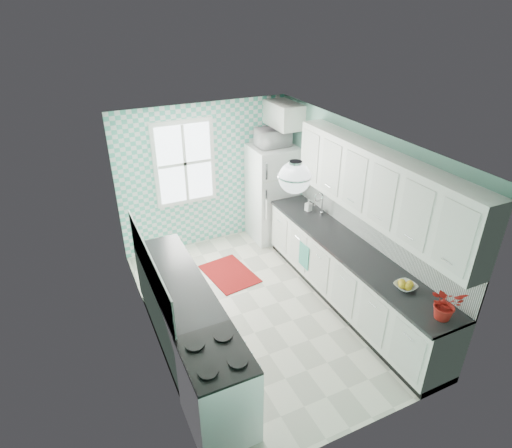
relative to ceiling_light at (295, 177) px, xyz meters
name	(u,v)px	position (x,y,z in m)	size (l,w,h in m)	color
floor	(260,309)	(0.00, 0.80, -2.33)	(3.00, 4.40, 0.02)	silver
ceiling	(261,139)	(0.00, 0.80, 0.19)	(3.00, 4.40, 0.02)	white
wall_back	(205,176)	(0.00, 3.01, -1.07)	(3.00, 0.02, 2.50)	#77B4A0
wall_front	(368,342)	(0.00, -1.41, -1.07)	(3.00, 0.02, 2.50)	#77B4A0
wall_left	(145,260)	(-1.51, 0.80, -1.07)	(0.02, 4.40, 2.50)	#77B4A0
wall_right	(355,211)	(1.51, 0.80, -1.07)	(0.02, 4.40, 2.50)	#77B4A0
accent_wall	(205,176)	(0.00, 2.99, -1.07)	(3.00, 0.01, 2.50)	#53BFA6
window	(185,163)	(-0.35, 2.96, -0.77)	(1.04, 0.05, 1.44)	white
backsplash_right	(371,227)	(1.49, 0.40, -1.13)	(0.02, 3.60, 0.51)	white
backsplash_left	(149,267)	(-1.49, 0.73, -1.13)	(0.02, 2.15, 0.51)	white
upper_cabinets_right	(379,186)	(1.33, 0.20, -0.42)	(0.33, 3.20, 0.90)	white
upper_cabinet_fridge	(283,115)	(1.30, 2.63, -0.07)	(0.40, 0.74, 0.40)	white
ceiling_light	(295,177)	(0.00, 0.00, 0.00)	(0.34, 0.34, 0.35)	silver
base_cabinets_right	(348,276)	(1.20, 0.40, -1.87)	(0.60, 3.60, 0.90)	white
countertop_right	(351,249)	(1.19, 0.40, -1.40)	(0.63, 3.60, 0.04)	black
base_cabinets_left	(179,310)	(-1.20, 0.73, -1.87)	(0.60, 2.15, 0.90)	white
countertop_left	(176,279)	(-1.19, 0.73, -1.40)	(0.63, 2.15, 0.04)	black
fridge	(272,193)	(1.11, 2.63, -1.45)	(0.76, 0.75, 1.74)	silver
stove	(218,389)	(-1.20, -0.70, -1.82)	(0.64, 0.80, 0.96)	white
sink	(313,217)	(1.20, 1.40, -1.39)	(0.43, 0.36, 0.53)	silver
rug	(229,274)	(-0.08, 1.78, -2.32)	(0.66, 0.95, 0.02)	#660011
dish_towel	(304,256)	(0.89, 1.11, -1.84)	(0.02, 0.26, 0.39)	#46A587
fruit_bowl	(405,286)	(1.20, -0.64, -1.35)	(0.25, 0.25, 0.06)	white
potted_plant	(446,304)	(1.20, -1.21, -1.20)	(0.33, 0.29, 0.37)	red
soap_bottle	(309,205)	(1.25, 1.62, -1.29)	(0.09, 0.09, 0.20)	#A9C8D3
microwave	(273,137)	(1.11, 2.63, -0.43)	(0.55, 0.38, 0.31)	silver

